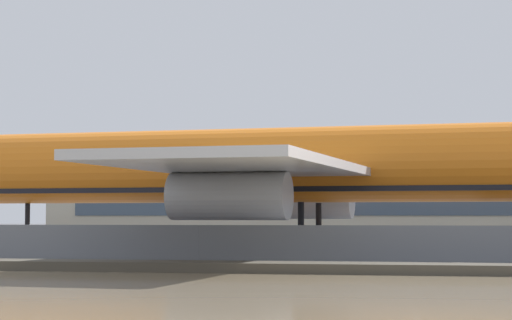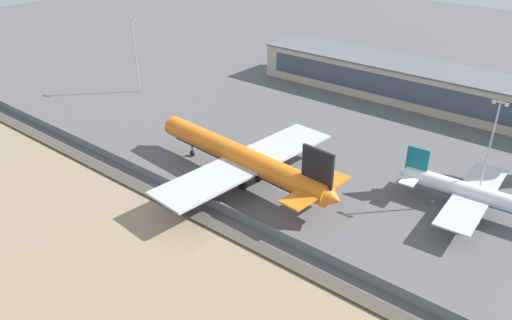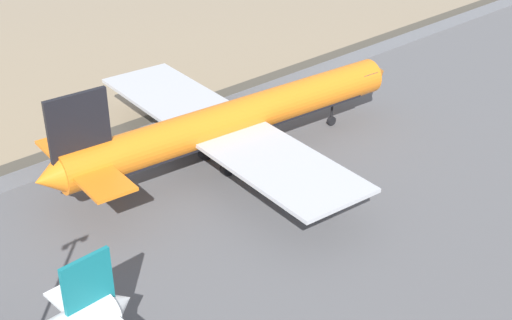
{
  "view_description": "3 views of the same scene",
  "coord_description": "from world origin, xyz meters",
  "px_view_note": "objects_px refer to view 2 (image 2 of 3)",
  "views": [
    {
      "loc": [
        13.68,
        -69.82,
        2.85
      ],
      "look_at": [
        0.14,
        -0.2,
        6.78
      ],
      "focal_mm": 70.0,
      "sensor_mm": 36.0,
      "label": 1
    },
    {
      "loc": [
        68.36,
        -79.98,
        59.46
      ],
      "look_at": [
        4.41,
        -1.16,
        5.76
      ],
      "focal_mm": 35.0,
      "sensor_mm": 36.0,
      "label": 2
    },
    {
      "loc": [
        56.72,
        63.87,
        48.32
      ],
      "look_at": [
        5.65,
        6.62,
        5.47
      ],
      "focal_mm": 50.0,
      "sensor_mm": 36.0,
      "label": 3
    }
  ],
  "objects_px": {
    "baggage_tug": "(186,183)",
    "apron_light_mast_apron_west": "(489,150)",
    "passenger_jet_white_teal": "(479,195)",
    "apron_light_mast_apron_east": "(135,52)",
    "cargo_jet_orange": "(243,158)"
  },
  "relations": [
    {
      "from": "cargo_jet_orange",
      "to": "passenger_jet_white_teal",
      "type": "height_order",
      "value": "cargo_jet_orange"
    },
    {
      "from": "cargo_jet_orange",
      "to": "apron_light_mast_apron_east",
      "type": "bearing_deg",
      "value": 160.29
    },
    {
      "from": "baggage_tug",
      "to": "apron_light_mast_apron_east",
      "type": "distance_m",
      "value": 69.24
    },
    {
      "from": "passenger_jet_white_teal",
      "to": "apron_light_mast_apron_west",
      "type": "distance_m",
      "value": 9.69
    },
    {
      "from": "baggage_tug",
      "to": "apron_light_mast_apron_east",
      "type": "height_order",
      "value": "apron_light_mast_apron_east"
    },
    {
      "from": "passenger_jet_white_teal",
      "to": "apron_light_mast_apron_east",
      "type": "distance_m",
      "value": 114.76
    },
    {
      "from": "passenger_jet_white_teal",
      "to": "apron_light_mast_apron_east",
      "type": "bearing_deg",
      "value": 178.4
    },
    {
      "from": "baggage_tug",
      "to": "apron_light_mast_apron_east",
      "type": "bearing_deg",
      "value": 149.71
    },
    {
      "from": "baggage_tug",
      "to": "apron_light_mast_apron_west",
      "type": "height_order",
      "value": "apron_light_mast_apron_west"
    },
    {
      "from": "cargo_jet_orange",
      "to": "apron_light_mast_apron_west",
      "type": "height_order",
      "value": "apron_light_mast_apron_west"
    },
    {
      "from": "cargo_jet_orange",
      "to": "apron_light_mast_apron_east",
      "type": "height_order",
      "value": "apron_light_mast_apron_east"
    },
    {
      "from": "passenger_jet_white_teal",
      "to": "apron_light_mast_apron_east",
      "type": "relative_size",
      "value": 1.47
    },
    {
      "from": "apron_light_mast_apron_west",
      "to": "baggage_tug",
      "type": "bearing_deg",
      "value": -147.64
    },
    {
      "from": "apron_light_mast_apron_west",
      "to": "passenger_jet_white_teal",
      "type": "bearing_deg",
      "value": -73.53
    },
    {
      "from": "cargo_jet_orange",
      "to": "passenger_jet_white_teal",
      "type": "relative_size",
      "value": 1.53
    }
  ]
}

